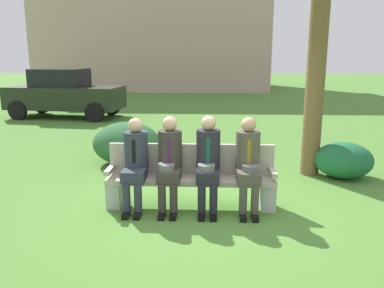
{
  "coord_description": "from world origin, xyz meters",
  "views": [
    {
      "loc": [
        0.06,
        -5.32,
        2.18
      ],
      "look_at": [
        -0.23,
        0.48,
        0.85
      ],
      "focal_mm": 36.89,
      "sensor_mm": 36.0,
      "label": 1
    }
  ],
  "objects_px": {
    "shrub_mid_lawn": "(344,160)",
    "building_backdrop": "(157,18)",
    "shrub_near_bench": "(127,143)",
    "seated_man_rightmost": "(248,160)",
    "seated_man_centerright": "(208,159)",
    "seated_man_leftmost": "(135,159)",
    "park_bench": "(191,177)",
    "seated_man_centerleft": "(169,159)",
    "parked_car_near": "(64,93)"
  },
  "relations": [
    {
      "from": "shrub_mid_lawn",
      "to": "building_backdrop",
      "type": "height_order",
      "value": "building_backdrop"
    },
    {
      "from": "shrub_near_bench",
      "to": "shrub_mid_lawn",
      "type": "bearing_deg",
      "value": -10.23
    },
    {
      "from": "seated_man_rightmost",
      "to": "shrub_near_bench",
      "type": "distance_m",
      "value": 3.25
    },
    {
      "from": "seated_man_rightmost",
      "to": "building_backdrop",
      "type": "bearing_deg",
      "value": 101.05
    },
    {
      "from": "seated_man_centerright",
      "to": "shrub_near_bench",
      "type": "bearing_deg",
      "value": 125.28
    },
    {
      "from": "seated_man_leftmost",
      "to": "seated_man_rightmost",
      "type": "distance_m",
      "value": 1.59
    },
    {
      "from": "shrub_mid_lawn",
      "to": "building_backdrop",
      "type": "relative_size",
      "value": 0.07
    },
    {
      "from": "park_bench",
      "to": "shrub_near_bench",
      "type": "relative_size",
      "value": 1.78
    },
    {
      "from": "park_bench",
      "to": "shrub_mid_lawn",
      "type": "bearing_deg",
      "value": 29.04
    },
    {
      "from": "park_bench",
      "to": "building_backdrop",
      "type": "relative_size",
      "value": 0.17
    },
    {
      "from": "park_bench",
      "to": "seated_man_centerleft",
      "type": "relative_size",
      "value": 1.81
    },
    {
      "from": "seated_man_leftmost",
      "to": "building_backdrop",
      "type": "xyz_separation_m",
      "value": [
        -2.48,
        20.85,
        3.68
      ]
    },
    {
      "from": "park_bench",
      "to": "parked_car_near",
      "type": "xyz_separation_m",
      "value": [
        -4.82,
        8.01,
        0.4
      ]
    },
    {
      "from": "seated_man_centerleft",
      "to": "seated_man_centerright",
      "type": "relative_size",
      "value": 0.99
    },
    {
      "from": "seated_man_centerleft",
      "to": "building_backdrop",
      "type": "relative_size",
      "value": 0.09
    },
    {
      "from": "seated_man_rightmost",
      "to": "parked_car_near",
      "type": "bearing_deg",
      "value": 124.64
    },
    {
      "from": "park_bench",
      "to": "seated_man_centerright",
      "type": "distance_m",
      "value": 0.41
    },
    {
      "from": "seated_man_centerleft",
      "to": "parked_car_near",
      "type": "height_order",
      "value": "parked_car_near"
    },
    {
      "from": "seated_man_rightmost",
      "to": "shrub_near_bench",
      "type": "xyz_separation_m",
      "value": [
        -2.23,
        2.35,
        -0.31
      ]
    },
    {
      "from": "park_bench",
      "to": "building_backdrop",
      "type": "xyz_separation_m",
      "value": [
        -3.26,
        20.72,
        3.97
      ]
    },
    {
      "from": "building_backdrop",
      "to": "seated_man_centerleft",
      "type": "bearing_deg",
      "value": -81.9
    },
    {
      "from": "shrub_near_bench",
      "to": "seated_man_rightmost",
      "type": "bearing_deg",
      "value": -46.59
    },
    {
      "from": "seated_man_centerright",
      "to": "parked_car_near",
      "type": "relative_size",
      "value": 0.33
    },
    {
      "from": "seated_man_centerleft",
      "to": "parked_car_near",
      "type": "xyz_separation_m",
      "value": [
        -4.52,
        8.15,
        0.1
      ]
    },
    {
      "from": "park_bench",
      "to": "seated_man_leftmost",
      "type": "distance_m",
      "value": 0.84
    },
    {
      "from": "seated_man_centerleft",
      "to": "seated_man_leftmost",
      "type": "bearing_deg",
      "value": 179.61
    },
    {
      "from": "seated_man_centerleft",
      "to": "seated_man_centerright",
      "type": "bearing_deg",
      "value": 0.13
    },
    {
      "from": "seated_man_leftmost",
      "to": "shrub_mid_lawn",
      "type": "xyz_separation_m",
      "value": [
        3.45,
        1.61,
        -0.41
      ]
    },
    {
      "from": "park_bench",
      "to": "shrub_near_bench",
      "type": "distance_m",
      "value": 2.63
    },
    {
      "from": "seated_man_leftmost",
      "to": "building_backdrop",
      "type": "relative_size",
      "value": 0.09
    },
    {
      "from": "seated_man_centerright",
      "to": "building_backdrop",
      "type": "xyz_separation_m",
      "value": [
        -3.51,
        20.85,
        3.66
      ]
    },
    {
      "from": "seated_man_centerright",
      "to": "building_backdrop",
      "type": "relative_size",
      "value": 0.09
    },
    {
      "from": "park_bench",
      "to": "parked_car_near",
      "type": "height_order",
      "value": "parked_car_near"
    },
    {
      "from": "seated_man_centerright",
      "to": "parked_car_near",
      "type": "height_order",
      "value": "parked_car_near"
    },
    {
      "from": "seated_man_centerright",
      "to": "parked_car_near",
      "type": "xyz_separation_m",
      "value": [
        -5.07,
        8.14,
        0.09
      ]
    },
    {
      "from": "seated_man_centerleft",
      "to": "shrub_near_bench",
      "type": "xyz_separation_m",
      "value": [
        -1.12,
        2.35,
        -0.31
      ]
    },
    {
      "from": "parked_car_near",
      "to": "park_bench",
      "type": "bearing_deg",
      "value": -58.98
    },
    {
      "from": "building_backdrop",
      "to": "seated_man_leftmost",
      "type": "bearing_deg",
      "value": -83.21
    },
    {
      "from": "seated_man_leftmost",
      "to": "seated_man_centerleft",
      "type": "height_order",
      "value": "seated_man_centerleft"
    },
    {
      "from": "park_bench",
      "to": "building_backdrop",
      "type": "height_order",
      "value": "building_backdrop"
    },
    {
      "from": "shrub_mid_lawn",
      "to": "parked_car_near",
      "type": "height_order",
      "value": "parked_car_near"
    },
    {
      "from": "seated_man_leftmost",
      "to": "shrub_near_bench",
      "type": "distance_m",
      "value": 2.45
    },
    {
      "from": "shrub_mid_lawn",
      "to": "seated_man_centerright",
      "type": "bearing_deg",
      "value": -146.33
    },
    {
      "from": "seated_man_centerright",
      "to": "shrub_mid_lawn",
      "type": "bearing_deg",
      "value": 33.67
    },
    {
      "from": "seated_man_leftmost",
      "to": "building_backdrop",
      "type": "height_order",
      "value": "building_backdrop"
    },
    {
      "from": "seated_man_rightmost",
      "to": "shrub_mid_lawn",
      "type": "height_order",
      "value": "seated_man_rightmost"
    },
    {
      "from": "seated_man_centerleft",
      "to": "shrub_near_bench",
      "type": "distance_m",
      "value": 2.63
    },
    {
      "from": "seated_man_rightmost",
      "to": "shrub_near_bench",
      "type": "bearing_deg",
      "value": 133.41
    },
    {
      "from": "shrub_mid_lawn",
      "to": "parked_car_near",
      "type": "xyz_separation_m",
      "value": [
        -7.49,
        6.53,
        0.52
      ]
    },
    {
      "from": "seated_man_leftmost",
      "to": "seated_man_rightmost",
      "type": "relative_size",
      "value": 0.98
    }
  ]
}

